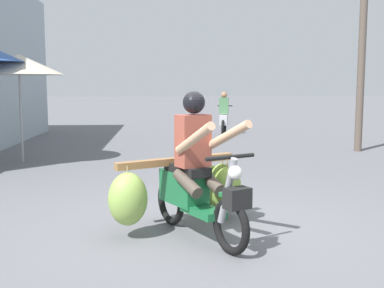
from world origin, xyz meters
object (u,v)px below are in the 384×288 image
Objects in this scene: motorbike_main_loaded at (194,185)px; motorbike_distant_ahead_left at (224,117)px; utility_pole at (362,38)px; market_umbrella_near_shop at (19,64)px.

motorbike_main_loaded is 1.26× the size of motorbike_distant_ahead_left.
utility_pole is at bearing -55.30° from motorbike_distant_ahead_left.
motorbike_main_loaded is at bearing -99.23° from motorbike_distant_ahead_left.
utility_pole is at bearing 53.98° from motorbike_main_loaded.
market_umbrella_near_shop is at bearing -170.30° from utility_pole.
utility_pole reaches higher than market_umbrella_near_shop.
market_umbrella_near_shop is (-4.96, -5.41, 1.48)m from motorbike_distant_ahead_left.
market_umbrella_near_shop is at bearing 124.22° from motorbike_main_loaded.
market_umbrella_near_shop is 0.41× the size of utility_pole.
market_umbrella_near_shop is 7.93m from utility_pole.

